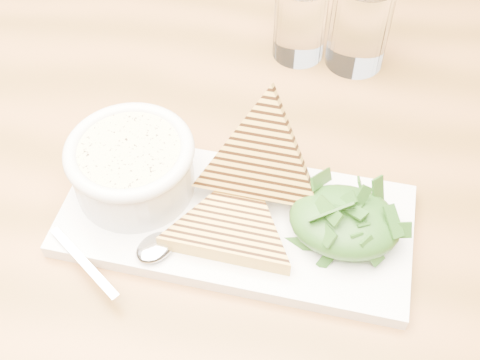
% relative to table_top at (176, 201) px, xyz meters
% --- Properties ---
extents(table_top, '(1.37, 0.94, 0.04)m').
position_rel_table_top_xyz_m(table_top, '(0.00, 0.00, 0.00)').
color(table_top, '#925E2F').
rests_on(table_top, ground).
extents(platter, '(0.35, 0.16, 0.02)m').
position_rel_table_top_xyz_m(platter, '(0.08, -0.03, 0.03)').
color(platter, white).
rests_on(platter, table_top).
extents(soup_bowl, '(0.12, 0.12, 0.05)m').
position_rel_table_top_xyz_m(soup_bowl, '(-0.04, -0.02, 0.06)').
color(soup_bowl, white).
rests_on(soup_bowl, platter).
extents(soup, '(0.10, 0.10, 0.01)m').
position_rel_table_top_xyz_m(soup, '(-0.04, -0.02, 0.09)').
color(soup, beige).
rests_on(soup, soup_bowl).
extents(bowl_rim, '(0.13, 0.13, 0.01)m').
position_rel_table_top_xyz_m(bowl_rim, '(-0.04, -0.02, 0.09)').
color(bowl_rim, white).
rests_on(bowl_rim, soup_bowl).
extents(sandwich_flat, '(0.15, 0.15, 0.02)m').
position_rel_table_top_xyz_m(sandwich_flat, '(0.08, -0.05, 0.05)').
color(sandwich_flat, gold).
rests_on(sandwich_flat, platter).
extents(sandwich_lean, '(0.15, 0.15, 0.17)m').
position_rel_table_top_xyz_m(sandwich_lean, '(0.09, 0.01, 0.09)').
color(sandwich_lean, gold).
rests_on(sandwich_lean, sandwich_flat).
extents(salad_base, '(0.11, 0.09, 0.04)m').
position_rel_table_top_xyz_m(salad_base, '(0.18, -0.03, 0.06)').
color(salad_base, black).
rests_on(salad_base, platter).
extents(arugula_pile, '(0.11, 0.10, 0.05)m').
position_rel_table_top_xyz_m(arugula_pile, '(0.18, -0.03, 0.06)').
color(arugula_pile, '#356524').
rests_on(arugula_pile, platter).
extents(spoon_bowl, '(0.05, 0.05, 0.01)m').
position_rel_table_top_xyz_m(spoon_bowl, '(0.01, -0.09, 0.04)').
color(spoon_bowl, silver).
rests_on(spoon_bowl, platter).
extents(spoon_handle, '(0.09, 0.06, 0.00)m').
position_rel_table_top_xyz_m(spoon_handle, '(-0.05, -0.12, 0.04)').
color(spoon_handle, silver).
rests_on(spoon_handle, platter).
extents(glass_near, '(0.07, 0.07, 0.10)m').
position_rel_table_top_xyz_m(glass_near, '(0.09, 0.26, 0.07)').
color(glass_near, white).
rests_on(glass_near, table_top).
extents(glass_far, '(0.07, 0.07, 0.11)m').
position_rel_table_top_xyz_m(glass_far, '(0.17, 0.26, 0.08)').
color(glass_far, white).
rests_on(glass_far, table_top).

